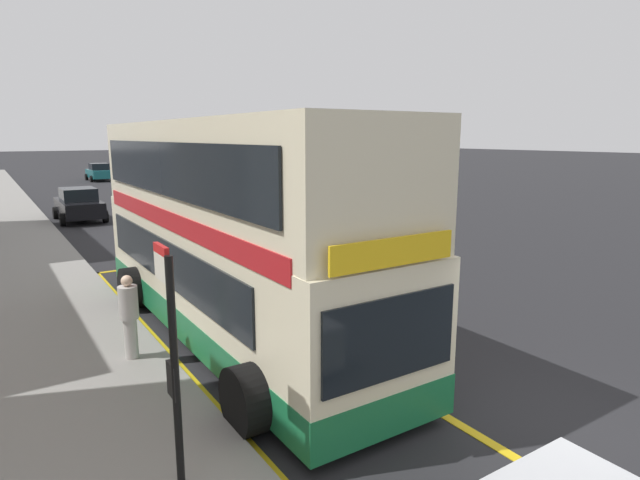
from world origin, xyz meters
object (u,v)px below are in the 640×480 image
at_px(parked_car_black_far, 79,205).
at_px(parked_car_teal_behind, 99,172).
at_px(double_decker_bus, 228,237).
at_px(bus_stop_sign, 172,353).
at_px(pedestrian_waiting_near_sign, 129,314).

bearing_deg(parked_car_black_far, parked_car_teal_behind, 79.27).
height_order(double_decker_bus, bus_stop_sign, double_decker_bus).
bearing_deg(parked_car_teal_behind, double_decker_bus, -94.69).
bearing_deg(double_decker_bus, parked_car_black_far, 90.61).
bearing_deg(double_decker_bus, parked_car_teal_behind, 82.92).
distance_m(parked_car_black_far, parked_car_teal_behind, 25.03).
bearing_deg(pedestrian_waiting_near_sign, parked_car_black_far, 83.95).
bearing_deg(bus_stop_sign, double_decker_bus, 60.04).
relative_size(double_decker_bus, parked_car_teal_behind, 2.45).
bearing_deg(parked_car_teal_behind, parked_car_black_far, -100.21).
bearing_deg(bus_stop_sign, parked_car_black_far, 83.93).
relative_size(parked_car_black_far, pedestrian_waiting_near_sign, 2.71).
xyz_separation_m(double_decker_bus, parked_car_black_far, (-0.19, 17.98, -1.26)).
bearing_deg(parked_car_teal_behind, bus_stop_sign, -97.11).
bearing_deg(double_decker_bus, pedestrian_waiting_near_sign, -166.91).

